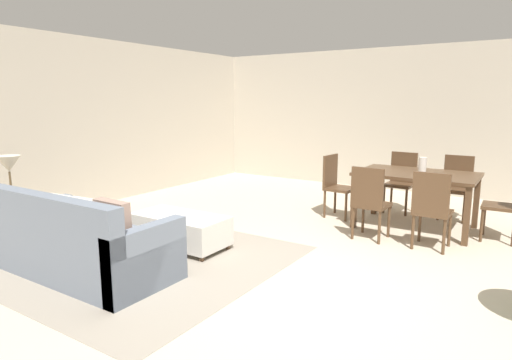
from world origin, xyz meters
The scene contains 16 objects.
ground_plane centered at (0.00, 0.00, 0.00)m, with size 10.80×10.80×0.00m, color beige.
wall_back centered at (0.00, 5.00, 1.35)m, with size 9.00×0.12×2.70m, color #BCB2A0.
wall_left centered at (-4.50, 0.50, 1.35)m, with size 0.12×11.00×2.70m, color #BCB2A0.
area_rug centered at (-1.92, -0.38, 0.00)m, with size 3.00×2.80×0.01m, color gray.
couch centered at (-2.04, -0.98, 0.30)m, with size 1.91×0.89×0.86m.
ottoman_table centered at (-1.79, 0.16, 0.22)m, with size 1.15×0.57×0.39m.
side_table centered at (-3.30, -0.96, 0.45)m, with size 0.40×0.40×0.58m.
table_lamp centered at (-3.30, -0.96, 0.99)m, with size 0.26×0.26×0.53m.
dining_table centered at (0.34, 2.49, 0.67)m, with size 1.51×1.00×0.76m.
dining_chair_near_left centered at (-0.01, 1.63, 0.52)m, with size 0.42×0.42×0.92m.
dining_chair_near_right centered at (0.71, 1.66, 0.52)m, with size 0.40×0.40×0.92m.
dining_chair_far_left centered at (-0.08, 3.32, 0.52)m, with size 0.42×0.42×0.92m.
dining_chair_far_right centered at (0.71, 3.34, 0.52)m, with size 0.41×0.41×0.92m.
dining_chair_head_east centered at (1.42, 2.49, 0.52)m, with size 0.41×0.41×0.92m.
dining_chair_head_west centered at (-0.81, 2.47, 0.52)m, with size 0.42×0.42×0.92m.
vase_centerpiece centered at (0.41, 2.45, 0.87)m, with size 0.10×0.10×0.22m, color silver.
Camera 1 is at (1.67, -3.50, 1.70)m, focal length 30.67 mm.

